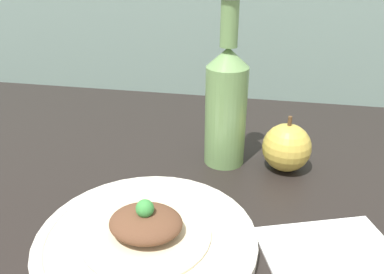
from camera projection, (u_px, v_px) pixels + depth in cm
name	position (u px, v px, depth cm)	size (l,w,h in cm)	color
ground_plane	(186.00, 215.00, 60.23)	(180.00, 110.00, 4.00)	black
plate	(147.00, 238.00, 50.75)	(29.88, 29.88, 2.10)	silver
plated_food	(146.00, 226.00, 49.81)	(17.50, 17.50, 5.55)	beige
cider_bottle	(226.00, 103.00, 67.13)	(7.56, 7.56, 30.74)	#729E5B
apple	(287.00, 147.00, 67.79)	(8.81, 8.81, 10.50)	gold
napkin	(336.00, 260.00, 48.11)	(22.00, 20.79, 0.80)	white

